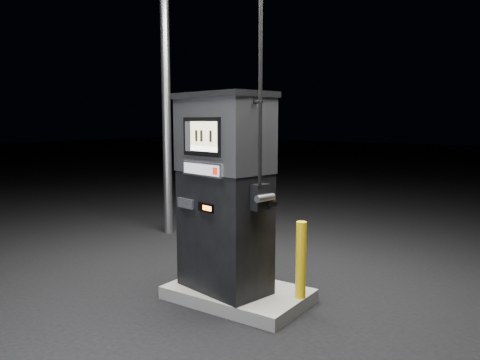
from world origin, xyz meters
The scene contains 5 objects.
ground centered at (0.00, 0.00, 0.00)m, with size 80.00×80.00×0.00m, color black.
pump_island centered at (0.00, 0.00, 0.07)m, with size 1.60×1.00×0.15m, color #62625D.
fuel_dispenser centered at (-0.12, -0.10, 1.31)m, with size 1.31×0.89×4.70m.
bollard_left centered at (-0.69, -0.07, 0.60)m, with size 0.12×0.12×0.90m, color #E7B80C.
bollard_right centered at (0.74, 0.16, 0.58)m, with size 0.11×0.11×0.86m, color #E7B80C.
Camera 1 is at (3.04, -4.34, 2.11)m, focal length 35.00 mm.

